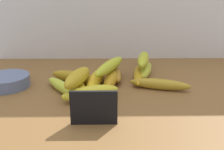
{
  "coord_description": "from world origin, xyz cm",
  "views": [
    {
      "loc": [
        -7.18,
        -72.31,
        34.37
      ],
      "look_at": [
        -6.02,
        2.04,
        8.0
      ],
      "focal_mm": 41.46,
      "sensor_mm": 36.0,
      "label": 1
    }
  ],
  "objects": [
    {
      "name": "counter_top",
      "position": [
        0.0,
        0.0,
        1.5
      ],
      "size": [
        110.0,
        76.0,
        3.0
      ],
      "primitive_type": "cube",
      "color": "brown",
      "rests_on": "ground"
    },
    {
      "name": "fruit_bowl",
      "position": [
        -39.56,
        5.47,
        4.88
      ],
      "size": [
        14.11,
        14.11,
        3.76
      ],
      "primitive_type": "cylinder",
      "color": "slate",
      "rests_on": "counter_top"
    },
    {
      "name": "chalkboard_sign",
      "position": [
        -10.56,
        -18.34,
        6.86
      ],
      "size": [
        11.0,
        1.8,
        8.4
      ],
      "color": "black",
      "rests_on": "counter_top"
    },
    {
      "name": "banana_1",
      "position": [
        -4.86,
        12.91,
        4.98
      ],
      "size": [
        5.74,
        17.15,
        3.95
      ],
      "primitive_type": "ellipsoid",
      "rotation": [
        0.0,
        0.0,
        1.68
      ],
      "color": "olive",
      "rests_on": "counter_top"
    },
    {
      "name": "banana_11",
      "position": [
        -16.12,
        -1.41,
        8.53
      ],
      "size": [
        8.7,
        16.22,
        4.35
      ],
      "primitive_type": "ellipsoid",
      "rotation": [
        0.0,
        0.0,
        1.28
      ],
      "color": "#B8971E",
      "rests_on": "banana_0"
    },
    {
      "name": "banana_0",
      "position": [
        -15.45,
        -1.68,
        4.67
      ],
      "size": [
        5.92,
        15.37,
        3.35
      ],
      "primitive_type": "ellipsoid",
      "rotation": [
        0.0,
        0.0,
        1.75
      ],
      "color": "gold",
      "rests_on": "counter_top"
    },
    {
      "name": "banana_10",
      "position": [
        5.45,
        16.7,
        8.75
      ],
      "size": [
        7.32,
        17.28,
        3.88
      ],
      "primitive_type": "ellipsoid",
      "rotation": [
        0.0,
        0.0,
        4.5
      ],
      "color": "gold",
      "rests_on": "banana_5"
    },
    {
      "name": "banana_12",
      "position": [
        -6.7,
        8.47,
        8.85
      ],
      "size": [
        11.69,
        20.0,
        3.62
      ],
      "primitive_type": "ellipsoid",
      "rotation": [
        0.0,
        0.0,
        4.29
      ],
      "color": "gold",
      "rests_on": "banana_6"
    },
    {
      "name": "banana_5",
      "position": [
        6.38,
        16.11,
        4.9
      ],
      "size": [
        7.94,
        17.01,
        3.81
      ],
      "primitive_type": "ellipsoid",
      "rotation": [
        0.0,
        0.0,
        4.45
      ],
      "color": "gold",
      "rests_on": "counter_top"
    },
    {
      "name": "banana_4",
      "position": [
        -21.14,
        0.88,
        4.65
      ],
      "size": [
        13.54,
        16.08,
        3.3
      ],
      "primitive_type": "ellipsoid",
      "rotation": [
        0.0,
        0.0,
        5.37
      ],
      "color": "#B7C735",
      "rests_on": "counter_top"
    },
    {
      "name": "banana_8",
      "position": [
        -12.17,
        -4.99,
        5.12
      ],
      "size": [
        17.14,
        9.84,
        4.24
      ],
      "primitive_type": "ellipsoid",
      "rotation": [
        0.0,
        0.0,
        0.36
      ],
      "color": "gold",
      "rests_on": "counter_top"
    },
    {
      "name": "banana_6",
      "position": [
        -6.1,
        7.33,
        5.02
      ],
      "size": [
        7.16,
        18.03,
        4.03
      ],
      "primitive_type": "ellipsoid",
      "rotation": [
        0.0,
        0.0,
        4.53
      ],
      "color": "#B4841A",
      "rests_on": "counter_top"
    },
    {
      "name": "banana_7",
      "position": [
        3.14,
        11.44,
        4.62
      ],
      "size": [
        5.45,
        18.97,
        3.23
      ],
      "primitive_type": "ellipsoid",
      "rotation": [
        0.0,
        0.0,
        4.59
      ],
      "color": "#B18617",
      "rests_on": "counter_top"
    },
    {
      "name": "banana_2",
      "position": [
        -11.16,
        6.21,
        5.0
      ],
      "size": [
        7.46,
        20.9,
        4.0
      ],
      "primitive_type": "ellipsoid",
      "rotation": [
        0.0,
        0.0,
        1.4
      ],
      "color": "yellow",
      "rests_on": "counter_top"
    },
    {
      "name": "banana_9",
      "position": [
        8.92,
        2.57,
        4.69
      ],
      "size": [
        19.1,
        8.27,
        3.37
      ],
      "primitive_type": "ellipsoid",
      "rotation": [
        0.0,
        0.0,
        2.87
      ],
      "color": "#A78624",
      "rests_on": "counter_top"
    },
    {
      "name": "banana_3",
      "position": [
        -17.99,
        8.33,
        5.0
      ],
      "size": [
        18.69,
        12.03,
        3.99
      ],
      "primitive_type": "ellipsoid",
      "rotation": [
        0.0,
        0.0,
        5.82
      ],
      "color": "#A17B18",
      "rests_on": "counter_top"
    }
  ]
}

